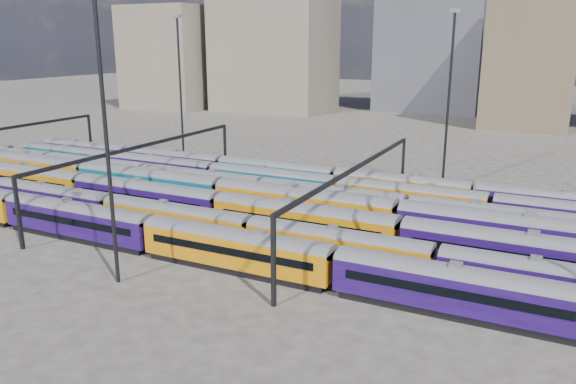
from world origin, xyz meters
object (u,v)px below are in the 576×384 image
at_px(rake_1, 336,243).
at_px(rake_2, 219,205).
at_px(rake_0, 336,263).
at_px(mast_2, 106,130).

bearing_deg(rake_1, rake_2, 163.24).
relative_size(rake_1, rake_2, 0.74).
height_order(rake_1, rake_2, rake_2).
xyz_separation_m(rake_0, rake_1, (-1.87, 5.00, -0.16)).
xyz_separation_m(rake_1, rake_2, (-16.61, 5.00, 0.33)).
distance_m(rake_2, mast_2, 20.35).
bearing_deg(rake_1, rake_0, -69.45).
bearing_deg(rake_0, mast_2, -159.26).
relative_size(rake_2, mast_2, 5.02).
bearing_deg(rake_1, mast_2, -144.15).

